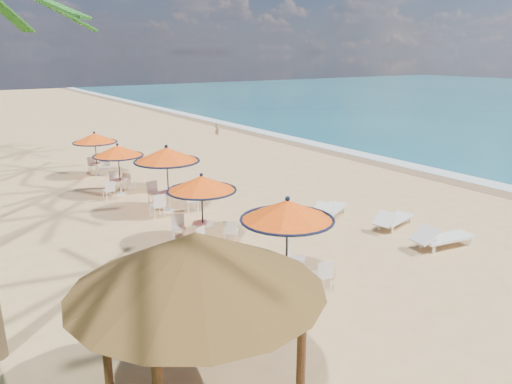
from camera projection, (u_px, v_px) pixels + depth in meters
ground at (403, 247)px, 15.43m from camera, size 160.00×160.00×0.00m
foam_strip at (376, 158)px, 28.40m from camera, size 1.20×140.00×0.04m
wetsand_band at (364, 160)px, 27.92m from camera, size 1.40×140.00×0.02m
station_0 at (288, 221)px, 12.28m from camera, size 2.35×2.35×2.45m
station_1 at (202, 192)px, 15.31m from camera, size 2.17×2.17×2.27m
station_2 at (167, 163)px, 18.42m from camera, size 2.45×2.52×2.55m
station_3 at (118, 157)px, 20.78m from camera, size 2.10×2.16×2.19m
station_4 at (95, 142)px, 23.90m from camera, size 2.10×2.10×2.19m
lounger_near at (441, 237)px, 15.26m from camera, size 2.20×0.97×0.76m
lounger_mid at (393, 219)px, 17.01m from camera, size 2.05×1.10×0.70m
lounger_far at (329, 209)px, 17.98m from camera, size 2.12×1.57×0.74m
palapa at (196, 262)px, 7.81m from camera, size 4.12×4.12×3.14m
person at (217, 129)px, 35.96m from camera, size 0.34×0.41×0.96m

